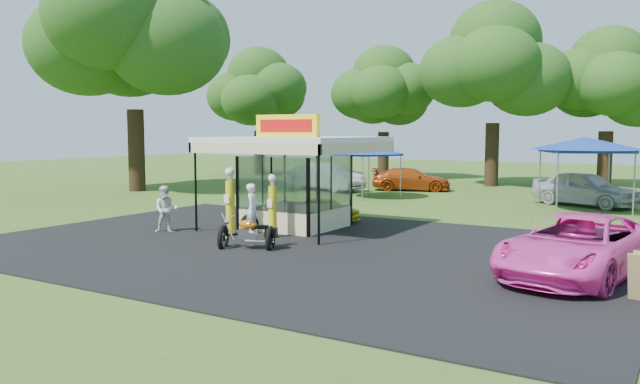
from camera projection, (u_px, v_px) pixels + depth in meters
The scene contains 20 objects.
ground at pixel (258, 257), 17.77m from camera, with size 120.00×120.00×0.00m, color #365A1C.
asphalt_apron at pixel (296, 246), 19.47m from camera, with size 20.00×14.00×0.04m, color black.
gas_station_kiosk at pixel (295, 181), 22.88m from camera, with size 5.40×5.40×4.18m.
gas_pump_left at pixel (230, 203), 21.31m from camera, with size 0.44×0.44×2.36m.
gas_pump_right at pixel (273, 207), 20.85m from camera, with size 0.41×0.41×2.18m.
motorcycle at pixel (251, 223), 18.84m from camera, with size 1.85×1.39×2.10m.
spare_tires at pixel (250, 223), 22.15m from camera, with size 0.84×0.72×0.68m.
kiosk_car at pixel (326, 209), 24.89m from camera, with size 1.13×2.82×0.96m, color yellow.
pink_sedan at pixel (578, 247), 15.26m from camera, with size 2.57×5.57×1.55m, color #FF45BE.
spectator_west at pixel (166, 209), 22.05m from camera, with size 0.81×0.63×1.67m, color white.
bg_car_a at pixel (325, 177), 37.82m from camera, with size 1.77×5.09×1.68m, color white.
bg_car_b at pixel (411, 179), 37.73m from camera, with size 1.92×4.72×1.37m, color #B0400D.
bg_car_c at pixel (585, 189), 29.89m from camera, with size 2.00×4.96×1.69m, color #BAB9BE.
tent_west at pixel (366, 150), 33.57m from camera, with size 4.10×4.10×2.87m.
tent_east at pixel (586, 144), 27.61m from camera, with size 4.77×4.77×3.34m.
oak_far_a at pixel (259, 96), 50.52m from camera, with size 8.55×8.55×10.13m.
oak_far_b at pixel (384, 96), 47.10m from camera, with size 8.20×8.20×9.78m.
oak_far_c at pixel (494, 72), 40.20m from camera, with size 9.89×9.89×11.66m.
oak_far_d at pixel (608, 87), 39.59m from camera, with size 8.38×8.38×9.98m.
oak_near at pixel (133, 39), 36.74m from camera, with size 12.52×12.52×14.42m.
Camera 1 is at (10.57, -14.07, 3.59)m, focal length 35.00 mm.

